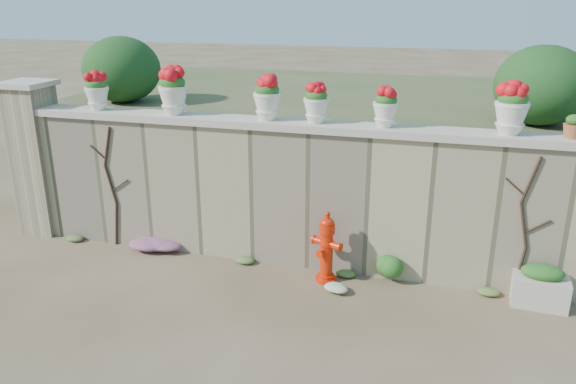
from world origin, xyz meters
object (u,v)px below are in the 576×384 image
(urn_pot_0, at_px, (97,92))
(terracotta_pot, at_px, (573,128))
(fire_hydrant, at_px, (327,247))
(planter_box, at_px, (540,287))

(urn_pot_0, xyz_separation_m, terracotta_pot, (6.53, -0.00, -0.15))
(fire_hydrant, height_order, planter_box, fire_hydrant)
(planter_box, bearing_deg, terracotta_pot, 72.75)
(fire_hydrant, relative_size, terracotta_pot, 3.66)
(fire_hydrant, xyz_separation_m, urn_pot_0, (-3.66, 0.49, 1.86))
(urn_pot_0, bearing_deg, fire_hydrant, -7.58)
(terracotta_pot, bearing_deg, planter_box, -110.57)
(fire_hydrant, xyz_separation_m, terracotta_pot, (2.88, 0.49, 1.72))
(planter_box, bearing_deg, urn_pot_0, 179.99)
(planter_box, distance_m, urn_pot_0, 6.74)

